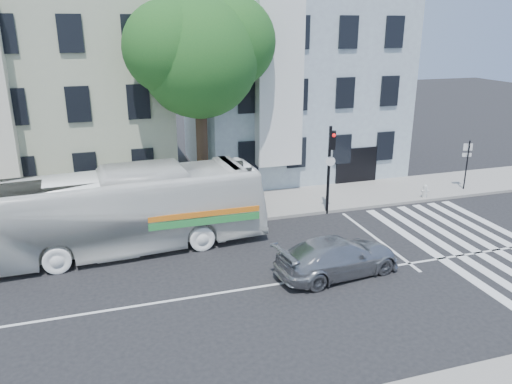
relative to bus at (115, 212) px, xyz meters
name	(u,v)px	position (x,y,z in m)	size (l,w,h in m)	color
ground	(252,288)	(4.42, -4.73, -1.72)	(120.00, 120.00, 0.00)	black
sidewalk_far	(206,211)	(4.42, 3.27, -1.65)	(80.00, 4.00, 0.15)	gray
building_left	(54,90)	(-2.58, 10.27, 3.78)	(12.00, 10.00, 11.00)	#A9AF93
building_right	(289,82)	(11.42, 10.27, 3.78)	(12.00, 10.00, 11.00)	#909DAC
street_tree	(199,50)	(4.48, 4.01, 6.11)	(7.30, 5.90, 11.10)	#2D2116
bus	(115,212)	(0.00, 0.00, 0.00)	(12.37, 2.90, 3.45)	white
sedan	(338,256)	(7.82, -4.62, -1.01)	(4.90, 1.99, 1.42)	#A3A5AA
hedge	(170,215)	(2.45, 2.07, -1.22)	(8.50, 0.84, 0.70)	#20591D
traffic_signal	(330,159)	(10.15, 1.21, 1.14)	(0.44, 0.54, 4.43)	black
fire_hydrant	(425,191)	(16.02, 1.57, -1.20)	(0.42, 0.24, 0.73)	beige
far_sign_pole	(467,159)	(19.05, 2.25, 0.17)	(0.49, 0.24, 2.79)	black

